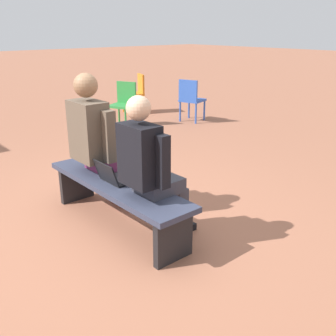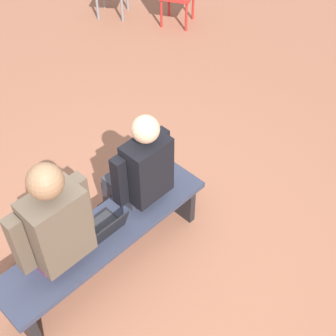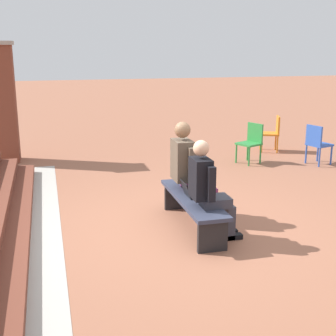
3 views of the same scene
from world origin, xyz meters
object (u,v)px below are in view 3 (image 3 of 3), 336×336
(laptop, at_px, (192,193))
(plastic_chair_mid_courtyard, at_px, (251,141))
(plastic_chair_far_left, at_px, (317,142))
(plastic_chair_near_bench_left, at_px, (273,131))
(person_adult, at_px, (190,168))
(person_student, at_px, (208,187))
(bench, at_px, (193,203))

(laptop, bearing_deg, plastic_chair_mid_courtyard, -36.04)
(laptop, distance_m, plastic_chair_far_left, 4.52)
(plastic_chair_near_bench_left, bearing_deg, laptop, 141.34)
(plastic_chair_mid_courtyard, bearing_deg, person_adult, 141.67)
(person_student, distance_m, plastic_chair_near_bench_left, 5.60)
(plastic_chair_mid_courtyard, relative_size, plastic_chair_far_left, 1.00)
(person_adult, relative_size, plastic_chair_mid_courtyard, 1.69)
(bench, relative_size, plastic_chair_mid_courtyard, 2.14)
(bench, bearing_deg, plastic_chair_near_bench_left, -38.45)
(person_student, distance_m, plastic_chair_far_left, 4.74)
(laptop, bearing_deg, person_student, -170.02)
(person_student, xyz_separation_m, person_adult, (0.80, -0.01, 0.04))
(bench, bearing_deg, laptop, 36.85)
(plastic_chair_mid_courtyard, height_order, plastic_chair_near_bench_left, same)
(plastic_chair_near_bench_left, bearing_deg, plastic_chair_far_left, -168.06)
(person_student, relative_size, laptop, 4.10)
(person_adult, distance_m, plastic_chair_near_bench_left, 4.97)
(plastic_chair_mid_courtyard, distance_m, plastic_chair_near_bench_left, 1.32)
(person_student, height_order, plastic_chair_near_bench_left, person_student)
(plastic_chair_mid_courtyard, xyz_separation_m, plastic_chair_far_left, (-0.50, -1.26, 0.00))
(plastic_chair_near_bench_left, distance_m, plastic_chair_far_left, 1.44)
(bench, bearing_deg, person_adult, -10.70)
(person_student, height_order, laptop, person_student)
(laptop, height_order, plastic_chair_far_left, plastic_chair_far_left)
(person_student, distance_m, plastic_chair_mid_courtyard, 4.31)
(bench, height_order, person_student, person_student)
(bench, distance_m, person_adult, 0.55)
(person_student, bearing_deg, plastic_chair_mid_courtyard, -31.75)
(person_student, relative_size, person_adult, 0.93)
(person_student, bearing_deg, plastic_chair_far_left, -48.14)
(bench, height_order, laptop, laptop)
(laptop, bearing_deg, person_adult, -12.98)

